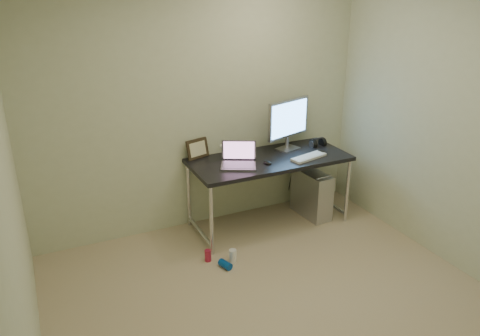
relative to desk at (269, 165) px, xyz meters
name	(u,v)px	position (x,y,z in m)	size (l,w,h in m)	color
floor	(286,315)	(-0.60, -1.39, -0.67)	(3.50, 3.50, 0.00)	tan
wall_back	(201,109)	(-0.60, 0.36, 0.58)	(3.50, 0.02, 2.50)	beige
wall_left	(12,218)	(-2.35, -1.39, 0.58)	(0.02, 3.50, 2.50)	beige
wall_right	(473,134)	(1.15, -1.39, 0.58)	(0.02, 3.50, 2.50)	beige
desk	(269,165)	(0.00, 0.00, 0.00)	(1.64, 0.72, 0.75)	black
tower_computer	(312,194)	(0.52, -0.03, -0.42)	(0.25, 0.51, 0.54)	#AEAEB2
cable_a	(292,172)	(0.47, 0.31, -0.27)	(0.01, 0.01, 0.70)	black
cable_b	(300,173)	(0.56, 0.29, -0.29)	(0.01, 0.01, 0.72)	black
can_red	(208,256)	(-0.86, -0.42, -0.62)	(0.06, 0.06, 0.11)	#B01F3F
can_white	(233,256)	(-0.66, -0.53, -0.61)	(0.07, 0.07, 0.13)	white
can_blue	(225,265)	(-0.76, -0.59, -0.64)	(0.07, 0.07, 0.13)	#0A45A2
laptop	(239,160)	(-0.37, -0.04, 0.13)	(0.43, 0.40, 0.23)	#9F9EA5
monitor	(289,121)	(0.30, 0.15, 0.40)	(0.56, 0.23, 0.55)	#9F9EA5
keyboard	(309,157)	(0.36, -0.18, 0.09)	(0.40, 0.13, 0.02)	silver
mouse_right	(321,151)	(0.56, -0.11, 0.10)	(0.08, 0.12, 0.04)	black
mouse_left	(267,162)	(-0.10, -0.14, 0.09)	(0.07, 0.11, 0.04)	black
headphones	(318,143)	(0.66, 0.10, 0.11)	(0.17, 0.11, 0.11)	black
picture_frame	(197,149)	(-0.67, 0.31, 0.18)	(0.25, 0.03, 0.20)	black
webcam	(222,148)	(-0.41, 0.28, 0.16)	(0.05, 0.04, 0.12)	silver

